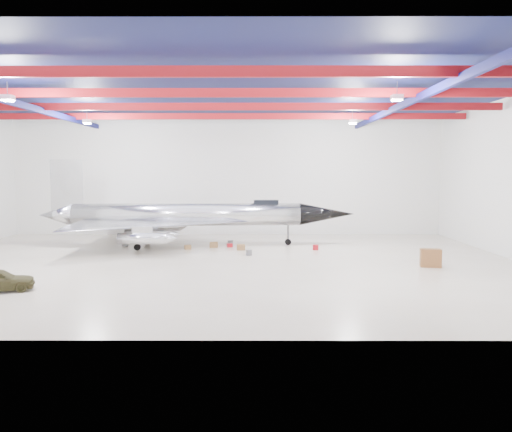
{
  "coord_description": "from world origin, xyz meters",
  "views": [
    {
      "loc": [
        2.85,
        -31.98,
        5.86
      ],
      "look_at": [
        2.75,
        2.0,
        2.89
      ],
      "focal_mm": 35.0,
      "sensor_mm": 36.0,
      "label": 1
    }
  ],
  "objects": [
    {
      "name": "oil_barrel",
      "position": [
        -0.57,
        6.69,
        0.21
      ],
      "size": [
        0.63,
        0.51,
        0.42
      ],
      "primitive_type": "cube",
      "rotation": [
        0.0,
        0.0,
        -0.05
      ],
      "color": "olive",
      "rests_on": "floor"
    },
    {
      "name": "floor",
      "position": [
        0.0,
        0.0,
        0.0
      ],
      "size": [
        40.0,
        40.0,
        0.0
      ],
      "primitive_type": "plane",
      "color": "#B8A992",
      "rests_on": "ground"
    },
    {
      "name": "parts_bin",
      "position": [
        1.59,
        5.41,
        0.21
      ],
      "size": [
        0.66,
        0.55,
        0.43
      ],
      "primitive_type": "cube",
      "rotation": [
        0.0,
        0.0,
        0.11
      ],
      "color": "olive",
      "rests_on": "floor"
    },
    {
      "name": "desk",
      "position": [
        13.6,
        -1.38,
        0.57
      ],
      "size": [
        1.33,
        0.83,
        1.14
      ],
      "primitive_type": "cube",
      "rotation": [
        0.0,
        0.0,
        -0.18
      ],
      "color": "brown",
      "rests_on": "floor"
    },
    {
      "name": "crate_ply",
      "position": [
        -2.48,
        5.72,
        0.17
      ],
      "size": [
        0.57,
        0.52,
        0.33
      ],
      "primitive_type": "cube",
      "rotation": [
        0.0,
        0.0,
        0.35
      ],
      "color": "olive",
      "rests_on": "floor"
    },
    {
      "name": "engine_drum",
      "position": [
        2.25,
        2.93,
        0.19
      ],
      "size": [
        0.52,
        0.52,
        0.39
      ],
      "primitive_type": "cylinder",
      "rotation": [
        0.0,
        0.0,
        0.24
      ],
      "color": "#59595B",
      "rests_on": "floor"
    },
    {
      "name": "ceiling_structure",
      "position": [
        0.0,
        0.0,
        10.32
      ],
      "size": [
        39.5,
        29.5,
        1.08
      ],
      "color": "maroon",
      "rests_on": "ceiling"
    },
    {
      "name": "wall_back",
      "position": [
        0.0,
        15.0,
        5.5
      ],
      "size": [
        40.0,
        0.0,
        40.0
      ],
      "primitive_type": "plane",
      "rotation": [
        1.57,
        0.0,
        0.0
      ],
      "color": "silver",
      "rests_on": "floor"
    },
    {
      "name": "tool_chest",
      "position": [
        7.26,
        5.45,
        0.2
      ],
      "size": [
        0.46,
        0.46,
        0.39
      ],
      "primitive_type": "cylinder",
      "rotation": [
        0.0,
        0.0,
        0.06
      ],
      "color": "maroon",
      "rests_on": "floor"
    },
    {
      "name": "spares_box",
      "position": [
        0.65,
        7.99,
        0.19
      ],
      "size": [
        0.56,
        0.56,
        0.39
      ],
      "primitive_type": "cylinder",
      "rotation": [
        0.0,
        0.0,
        0.37
      ],
      "color": "#59595B",
      "rests_on": "floor"
    },
    {
      "name": "jet_aircraft",
      "position": [
        -2.79,
        7.61,
        2.25
      ],
      "size": [
        25.16,
        15.0,
        6.86
      ],
      "rotation": [
        0.0,
        0.0,
        0.05
      ],
      "color": "silver",
      "rests_on": "floor"
    },
    {
      "name": "ceiling",
      "position": [
        0.0,
        0.0,
        11.0
      ],
      "size": [
        40.0,
        40.0,
        0.0
      ],
      "primitive_type": "plane",
      "rotation": [
        3.14,
        0.0,
        0.0
      ],
      "color": "#0A0F38",
      "rests_on": "wall_back"
    },
    {
      "name": "crate_small",
      "position": [
        -7.72,
        7.4,
        0.13
      ],
      "size": [
        0.41,
        0.34,
        0.27
      ],
      "primitive_type": "cube",
      "rotation": [
        0.0,
        0.0,
        -0.1
      ],
      "color": "#59595B",
      "rests_on": "floor"
    },
    {
      "name": "toolbox_red",
      "position": [
        0.66,
        6.85,
        0.15
      ],
      "size": [
        0.5,
        0.45,
        0.29
      ],
      "primitive_type": "cube",
      "rotation": [
        0.0,
        0.0,
        0.33
      ],
      "color": "maroon",
      "rests_on": "floor"
    }
  ]
}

